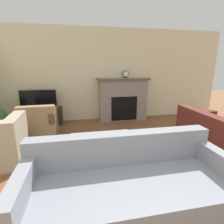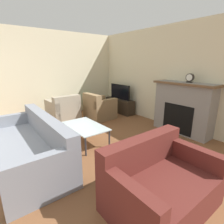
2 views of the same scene
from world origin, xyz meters
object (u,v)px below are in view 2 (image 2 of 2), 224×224
(coffee_table, at_px, (85,127))
(mantel_clock, at_px, (190,78))
(couch_sectional, at_px, (29,148))
(potted_plant, at_px, (88,100))
(couch_loveseat, at_px, (159,185))
(tv, at_px, (120,92))
(armchair_by_window, at_px, (64,112))
(armchair_accent, at_px, (99,109))

(coffee_table, bearing_deg, mantel_clock, 65.54)
(couch_sectional, relative_size, mantel_clock, 10.80)
(mantel_clock, bearing_deg, potted_plant, -164.00)
(couch_sectional, xyz_separation_m, couch_loveseat, (2.00, 1.03, 0.01))
(tv, bearing_deg, potted_plant, -129.41)
(potted_plant, bearing_deg, couch_loveseat, -19.22)
(couch_loveseat, xyz_separation_m, armchair_by_window, (-3.85, 0.37, 0.01))
(couch_sectional, distance_m, coffee_table, 1.20)
(armchair_by_window, bearing_deg, mantel_clock, 124.17)
(armchair_by_window, height_order, coffee_table, armchair_by_window)
(couch_sectional, height_order, potted_plant, couch_sectional)
(couch_loveseat, distance_m, coffee_table, 2.13)
(armchair_accent, xyz_separation_m, coffee_table, (1.28, -1.21, 0.07))
(mantel_clock, bearing_deg, coffee_table, -114.46)
(potted_plant, bearing_deg, mantel_clock, 16.00)
(couch_sectional, distance_m, mantel_clock, 3.73)
(tv, relative_size, potted_plant, 1.32)
(armchair_by_window, height_order, potted_plant, armchair_by_window)
(coffee_table, height_order, potted_plant, potted_plant)
(coffee_table, bearing_deg, tv, 123.31)
(coffee_table, xyz_separation_m, potted_plant, (-2.17, 1.34, 0.05))
(couch_loveseat, relative_size, coffee_table, 1.22)
(armchair_accent, xyz_separation_m, mantel_clock, (2.30, 1.05, 1.09))
(tv, height_order, mantel_clock, mantel_clock)
(tv, distance_m, couch_sectional, 3.78)
(couch_loveseat, xyz_separation_m, armchair_accent, (-3.40, 1.37, 0.01))
(potted_plant, bearing_deg, couch_sectional, -47.71)
(couch_sectional, xyz_separation_m, coffee_table, (-0.13, 1.19, 0.09))
(tv, bearing_deg, mantel_clock, 1.01)
(couch_sectional, bearing_deg, armchair_accent, 120.35)
(armchair_by_window, bearing_deg, coffee_table, 80.54)
(couch_sectional, xyz_separation_m, armchair_by_window, (-1.86, 1.40, 0.01))
(couch_loveseat, distance_m, mantel_clock, 2.87)
(coffee_table, distance_m, mantel_clock, 2.68)
(coffee_table, bearing_deg, couch_loveseat, -4.23)
(potted_plant, bearing_deg, tv, 50.59)
(couch_loveseat, relative_size, armchair_accent, 1.60)
(couch_sectional, height_order, couch_loveseat, same)
(couch_loveseat, bearing_deg, tv, 56.47)
(tv, distance_m, couch_loveseat, 4.31)
(coffee_table, relative_size, mantel_clock, 5.14)
(armchair_by_window, height_order, armchair_accent, same)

